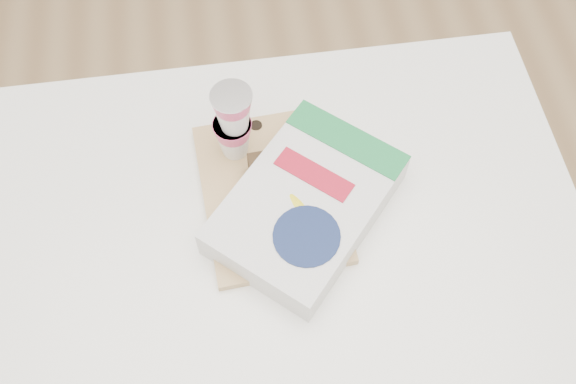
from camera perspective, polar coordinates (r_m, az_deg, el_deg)
The scene contains 5 objects.
table at distance 1.35m, azimuth -3.37°, elevation -12.05°, with size 1.08×0.72×0.81m, color white.
cutting_board at distance 1.00m, azimuth -1.54°, elevation -0.05°, with size 0.21×0.28×0.01m, color tan.
bananas at distance 0.96m, azimuth -1.05°, elevation -1.40°, with size 0.14×0.19×0.06m.
yogurt_stack at distance 0.97m, azimuth -4.91°, elevation 6.20°, with size 0.07×0.06×0.15m.
cereal_box at distance 0.97m, azimuth 1.64°, elevation -1.13°, with size 0.33×0.34×0.06m.
Camera 1 is at (0.02, -0.40, 1.70)m, focal length 40.00 mm.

